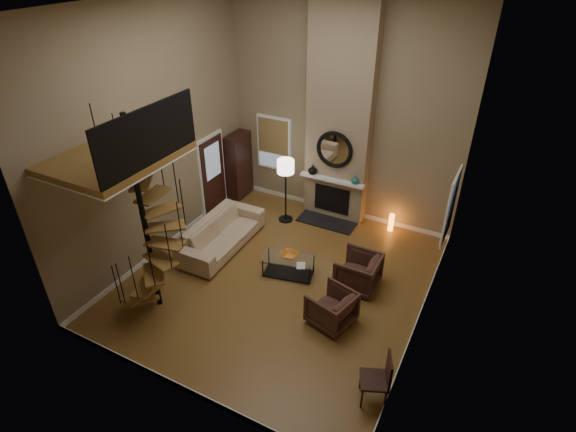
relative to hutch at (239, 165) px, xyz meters
The scene contains 33 objects.
ground 4.04m from the hutch, 44.99° to the right, with size 6.00×6.50×0.01m, color olive.
back_wall 3.34m from the hutch, ahead, with size 6.00×0.02×5.50m, color #8E7B5B.
front_wall 6.88m from the hutch, 65.26° to the right, with size 6.00×0.02×5.50m, color #8E7B5B.
left_wall 3.32m from the hutch, 94.59° to the right, with size 0.02×6.50×5.50m, color #8E7B5B.
right_wall 6.66m from the hutch, 25.67° to the right, with size 0.02×6.50×5.50m, color #8E7B5B.
ceiling 6.01m from the hutch, 44.99° to the right, with size 6.00×6.50×0.01m, color silver.
baseboard_back 2.95m from the hutch, ahead, with size 6.00×0.02×0.12m, color white.
baseboard_front 6.69m from the hutch, 65.22° to the right, with size 6.00×0.02×0.12m, color white.
baseboard_left 2.92m from the hutch, 94.38° to the right, with size 0.02×6.50×0.12m, color white.
baseboard_right 6.46m from the hutch, 25.71° to the right, with size 0.02×6.50×0.12m, color white.
chimney_breast 3.32m from the hutch, ahead, with size 1.60×0.38×5.50m, color #907A5D.
hearth 2.94m from the hutch, ahead, with size 1.50×0.60×0.04m, color black.
firebox 2.81m from the hutch, ahead, with size 0.95×0.02×0.72m, color black.
mantel 2.78m from the hutch, ahead, with size 1.70×0.18×0.06m, color white.
mirror_frame 2.95m from the hutch, ahead, with size 0.94×0.94×0.10m, color black.
mirror_disc 2.95m from the hutch, ahead, with size 0.80×0.80×0.01m, color white.
vase_left 2.26m from the hutch, ahead, with size 0.24×0.24×0.25m, color black.
vase_right 3.39m from the hutch, ahead, with size 0.20×0.20×0.21m, color #195853.
window_back 1.19m from the hutch, 26.93° to the left, with size 1.02×0.06×1.52m.
window_right 5.84m from the hutch, ahead, with size 0.06×1.02×1.52m.
entry_door 1.00m from the hutch, 100.30° to the right, with size 0.10×1.05×2.16m.
loft 5.17m from the hutch, 80.90° to the right, with size 1.70×2.20×1.09m.
spiral_stair 4.75m from the hutch, 77.71° to the right, with size 1.47×1.47×4.06m.
hutch is the anchor object (origin of this frame).
sofa 2.59m from the hutch, 67.02° to the right, with size 2.47×0.96×0.72m, color tan.
armchair_near 4.96m from the hutch, 26.29° to the right, with size 0.84×0.86×0.79m, color #4A2B22.
armchair_far 5.58m from the hutch, 38.59° to the right, with size 0.77×0.79×0.72m, color #4A2B22.
coffee_table 3.89m from the hutch, 41.48° to the right, with size 1.25×0.81×0.44m.
bowl 3.83m from the hutch, 40.92° to the right, with size 0.36×0.36×0.09m, color orange.
book 4.22m from the hutch, 39.85° to the right, with size 0.18×0.24×0.02m, color gray.
floor_lamp 1.92m from the hutch, 17.77° to the right, with size 0.42×0.42×1.74m.
accent_lamp 4.42m from the hutch, ahead, with size 0.13×0.13×0.46m, color orange.
side_chair 7.33m from the hutch, 39.93° to the right, with size 0.57×0.57×0.95m.
Camera 1 is at (3.73, -6.77, 6.43)m, focal length 28.47 mm.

